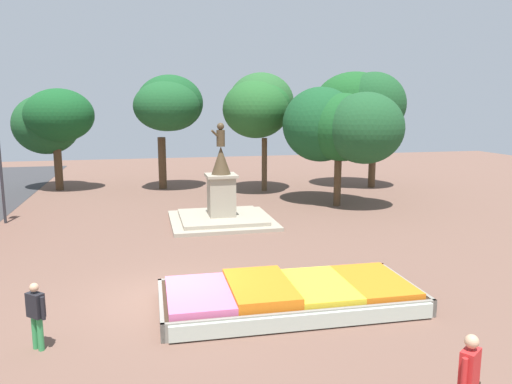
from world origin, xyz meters
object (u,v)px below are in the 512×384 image
(pedestrian_with_handbag, at_px, (469,378))
(pedestrian_near_planter, at_px, (36,312))
(statue_monument, at_px, (221,205))
(flower_planter, at_px, (288,296))

(pedestrian_with_handbag, distance_m, pedestrian_near_planter, 8.68)
(statue_monument, bearing_deg, flower_planter, -88.70)
(flower_planter, relative_size, statue_monument, 1.50)
(pedestrian_with_handbag, height_order, pedestrian_near_planter, pedestrian_with_handbag)
(flower_planter, xyz_separation_m, pedestrian_near_planter, (-6.02, -1.07, 0.58))
(statue_monument, height_order, pedestrian_with_handbag, statue_monument)
(statue_monument, bearing_deg, pedestrian_near_planter, -117.71)
(flower_planter, distance_m, pedestrian_near_planter, 6.14)
(statue_monument, xyz_separation_m, pedestrian_near_planter, (-5.79, -11.03, 0.07))
(flower_planter, distance_m, statue_monument, 9.97)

